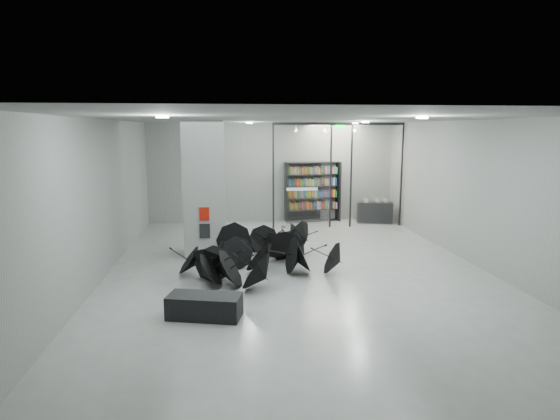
{
  "coord_description": "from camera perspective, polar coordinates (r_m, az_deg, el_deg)",
  "views": [
    {
      "loc": [
        -1.83,
        -12.01,
        3.74
      ],
      "look_at": [
        -0.3,
        1.5,
        1.4
      ],
      "focal_mm": 30.11,
      "sensor_mm": 36.0,
      "label": 1
    }
  ],
  "objects": [
    {
      "name": "room",
      "position": [
        12.18,
        2.21,
        5.54
      ],
      "size": [
        14.0,
        14.02,
        4.01
      ],
      "color": "gray",
      "rests_on": "ground"
    },
    {
      "name": "shop_counter",
      "position": [
        19.37,
        11.43,
        -0.29
      ],
      "size": [
        1.5,
        0.88,
        0.85
      ],
      "primitive_type": "cube",
      "rotation": [
        0.0,
        0.0,
        -0.23
      ],
      "color": "black",
      "rests_on": "ground"
    },
    {
      "name": "fire_cabinet",
      "position": [
        13.61,
        -9.18,
        -0.47
      ],
      "size": [
        0.28,
        0.04,
        0.38
      ],
      "primitive_type": "cube",
      "color": "#A50A07",
      "rests_on": "column"
    },
    {
      "name": "umbrella_cluster",
      "position": [
        12.83,
        -1.93,
        -5.75
      ],
      "size": [
        4.73,
        4.67,
        1.34
      ],
      "color": "black",
      "rests_on": "ground"
    },
    {
      "name": "glass_partition",
      "position": [
        18.08,
        7.09,
        4.75
      ],
      "size": [
        5.06,
        0.08,
        4.0
      ],
      "color": "silver",
      "rests_on": "ground"
    },
    {
      "name": "bench",
      "position": [
        9.73,
        -9.15,
        -11.47
      ],
      "size": [
        1.57,
        0.96,
        0.47
      ],
      "primitive_type": "cube",
      "rotation": [
        0.0,
        0.0,
        -0.25
      ],
      "color": "black",
      "rests_on": "ground"
    },
    {
      "name": "exit_sign",
      "position": [
        17.82,
        7.38,
        9.95
      ],
      "size": [
        0.3,
        0.06,
        0.15
      ],
      "primitive_type": "cube",
      "color": "#0CE533",
      "rests_on": "room"
    },
    {
      "name": "info_panel",
      "position": [
        13.71,
        -9.13,
        -2.53
      ],
      "size": [
        0.3,
        0.03,
        0.42
      ],
      "primitive_type": "cube",
      "color": "black",
      "rests_on": "column"
    },
    {
      "name": "column",
      "position": [
        14.13,
        -9.14,
        2.57
      ],
      "size": [
        1.2,
        1.2,
        4.0
      ],
      "primitive_type": "cube",
      "color": "slate",
      "rests_on": "ground"
    },
    {
      "name": "bookshelf",
      "position": [
        19.24,
        3.97,
        2.22
      ],
      "size": [
        2.26,
        0.82,
        2.44
      ],
      "primitive_type": null,
      "rotation": [
        0.0,
        0.0,
        0.17
      ],
      "color": "black",
      "rests_on": "ground"
    }
  ]
}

